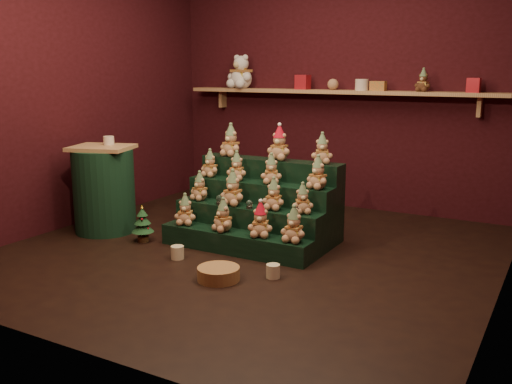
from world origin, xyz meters
The scene contains 40 objects.
ground centered at (0.00, 0.00, 0.00)m, with size 4.00×4.00×0.00m, color black.
back_wall centered at (0.00, 2.05, 1.40)m, with size 4.00×0.10×2.80m, color black.
front_wall centered at (0.00, -2.05, 1.40)m, with size 4.00×0.10×2.80m, color black.
left_wall centered at (-2.05, 0.00, 1.40)m, with size 0.10×4.00×2.80m, color black.
back_shelf centered at (0.00, 1.87, 1.29)m, with size 3.60×0.26×0.24m.
riser_tier_front centered at (-0.10, -0.08, 0.09)m, with size 1.40×0.22×0.18m, color black.
riser_tier_midfront centered at (-0.10, 0.14, 0.18)m, with size 1.40×0.22×0.36m, color black.
riser_tier_midback centered at (-0.10, 0.36, 0.27)m, with size 1.40×0.22×0.54m, color black.
riser_tier_back centered at (-0.10, 0.58, 0.36)m, with size 1.40×0.22×0.72m, color black.
teddy_0 centered at (-0.62, -0.08, 0.32)m, with size 0.20×0.18×0.27m, color tan, non-canonical shape.
teddy_1 centered at (-0.21, -0.09, 0.32)m, with size 0.20×0.18×0.28m, color tan, non-canonical shape.
teddy_2 centered at (0.15, -0.08, 0.33)m, with size 0.21×0.19×0.29m, color tan, non-canonical shape.
teddy_3 centered at (0.46, -0.08, 0.32)m, with size 0.21×0.19×0.29m, color tan, non-canonical shape.
teddy_4 centered at (-0.62, 0.15, 0.49)m, with size 0.19×0.17×0.26m, color tan, non-canonical shape.
teddy_5 centered at (-0.24, 0.13, 0.51)m, with size 0.22×0.20×0.31m, color tan, non-canonical shape.
teddy_6 centered at (0.15, 0.16, 0.50)m, with size 0.19×0.18×0.27m, color tan, non-canonical shape.
teddy_7 centered at (0.42, 0.16, 0.49)m, with size 0.18×0.16×0.25m, color tan, non-canonical shape.
teddy_8 centered at (-0.65, 0.37, 0.67)m, with size 0.18×0.16×0.25m, color tan, non-canonical shape.
teddy_9 centered at (-0.34, 0.35, 0.67)m, with size 0.19×0.17×0.26m, color tan, non-canonical shape.
teddy_10 centered at (0.02, 0.36, 0.67)m, with size 0.19×0.17×0.26m, color tan, non-canonical shape.
teddy_11 centered at (0.47, 0.35, 0.68)m, with size 0.20×0.18×0.28m, color tan, non-canonical shape.
teddy_12 centered at (-0.53, 0.57, 0.87)m, with size 0.22×0.20×0.30m, color tan, non-canonical shape.
teddy_13 centered at (-0.02, 0.58, 0.88)m, with size 0.22×0.20×0.31m, color tan, non-canonical shape.
teddy_14 centered at (0.40, 0.59, 0.85)m, with size 0.19×0.17×0.27m, color tan, non-canonical shape.
snow_globe_a centered at (-0.35, 0.08, 0.41)m, with size 0.07×0.07×0.09m.
snow_globe_b centered at (-0.05, 0.08, 0.40)m, with size 0.06×0.06×0.08m.
snow_globe_c centered at (0.40, 0.08, 0.40)m, with size 0.06×0.06×0.08m.
side_table centered at (-1.54, -0.12, 0.41)m, with size 0.65×0.60×0.83m.
table_ornament centered at (-1.54, -0.02, 0.87)m, with size 0.10×0.10×0.08m, color beige.
mini_christmas_tree centered at (-1.00, -0.21, 0.17)m, with size 0.20×0.20×0.34m.
mug_left centered at (-0.43, -0.46, 0.05)m, with size 0.11×0.11×0.11m, color beige.
mug_right centered at (0.47, -0.46, 0.05)m, with size 0.10×0.10×0.10m, color beige.
wicker_basket centered at (0.14, -0.70, 0.05)m, with size 0.32×0.32×0.10m, color olive.
white_bear centered at (-1.17, 1.84, 1.56)m, with size 0.35×0.31×0.49m, color white, non-canonical shape.
brown_bear centered at (0.96, 1.84, 1.43)m, with size 0.16×0.14×0.22m, color #4E301A, non-canonical shape.
gift_tin_red_a centered at (-0.37, 1.85, 1.40)m, with size 0.14×0.14×0.16m, color #AF1B25.
gift_tin_cream centered at (0.31, 1.85, 1.38)m, with size 0.14×0.14×0.12m, color beige.
gift_tin_red_b centered at (1.44, 1.85, 1.39)m, with size 0.12×0.12×0.14m, color #AF1B25.
shelf_plush_ball centered at (-0.01, 1.85, 1.38)m, with size 0.12×0.12×0.12m, color tan.
scarf_gift_box centered at (0.49, 1.85, 1.37)m, with size 0.16×0.10×0.10m, color #DA571E.
Camera 1 is at (2.35, -4.07, 1.54)m, focal length 40.00 mm.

